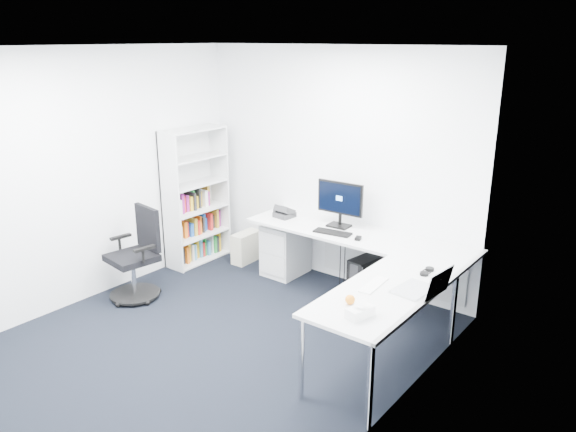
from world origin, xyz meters
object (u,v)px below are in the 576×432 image
Objects in this scene: monitor at (339,204)px; task_chair at (132,255)px; laptop at (414,276)px; l_desk at (338,276)px; bookshelf at (196,196)px.

task_chair is at bearing -139.10° from monitor.
laptop is at bearing -39.13° from monitor.
laptop is at bearing -28.09° from l_desk.
l_desk is 0.82m from monitor.
bookshelf reaches higher than task_chair.
laptop is (3.29, -0.65, 0.03)m from bookshelf.
l_desk is at bearing 39.28° from task_chair.
monitor is (1.65, 1.59, 0.51)m from task_chair.
bookshelf is 1.94m from monitor.
l_desk is at bearing -59.56° from monitor.
bookshelf is at bearing 109.72° from task_chair.
laptop is (1.40, -1.02, -0.13)m from monitor.
bookshelf is 3.12× the size of monitor.
bookshelf is at bearing -171.85° from monitor.
laptop is (3.04, 0.57, 0.38)m from task_chair.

